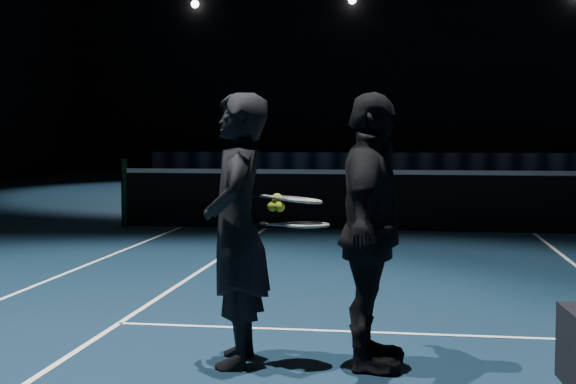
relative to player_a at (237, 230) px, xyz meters
name	(u,v)px	position (x,y,z in m)	size (l,w,h in m)	color
floor	(535,234)	(2.96, 7.34, -0.87)	(36.00, 36.00, 0.00)	#0C232E
wall_back	(461,40)	(2.96, 25.34, 4.13)	(30.00, 30.00, 0.00)	black
court_lines	(535,234)	(2.96, 7.34, -0.87)	(10.98, 23.78, 0.01)	white
net_post_left	(124,193)	(-3.44, 7.34, -0.32)	(0.10, 0.10, 1.10)	black
net_mesh	(535,204)	(2.96, 7.34, -0.42)	(12.80, 0.02, 0.86)	black
net_tape	(536,173)	(2.96, 7.34, 0.04)	(12.80, 0.03, 0.07)	white
sponsor_backdrop	(464,166)	(2.96, 22.84, -0.42)	(22.00, 0.15, 0.90)	black
player_a	(237,230)	(0.00, 0.00, 0.00)	(0.63, 0.42, 1.74)	black
player_b	(370,232)	(0.85, 0.02, 0.00)	(1.02, 0.42, 1.74)	black
racket_lower	(307,225)	(0.45, 0.01, 0.04)	(0.68, 0.22, 0.03)	black
racket_upper	(300,200)	(0.40, 0.05, 0.19)	(0.68, 0.22, 0.03)	black
tennis_balls	(276,204)	(0.25, 0.01, 0.17)	(0.12, 0.10, 0.12)	#B9CA2A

